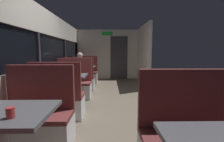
# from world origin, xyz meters

# --- Properties ---
(ground_plane) EXTENTS (3.30, 9.20, 0.02)m
(ground_plane) POSITION_xyz_m (0.00, 0.00, -0.01)
(ground_plane) COLOR #665B4C
(carriage_window_panel_left) EXTENTS (0.09, 8.48, 2.30)m
(carriage_window_panel_left) POSITION_xyz_m (-1.45, 0.00, 1.11)
(carriage_window_panel_left) COLOR beige
(carriage_window_panel_left) RESTS_ON ground_plane
(carriage_end_bulkhead) EXTENTS (2.90, 0.11, 2.30)m
(carriage_end_bulkhead) POSITION_xyz_m (0.06, 4.19, 1.14)
(carriage_end_bulkhead) COLOR beige
(carriage_end_bulkhead) RESTS_ON ground_plane
(carriage_aisle_panel_right) EXTENTS (0.08, 2.40, 2.30)m
(carriage_aisle_panel_right) POSITION_xyz_m (1.45, 3.00, 1.15)
(carriage_aisle_panel_right) COLOR beige
(carriage_aisle_panel_right) RESTS_ON ground_plane
(dining_table_near_window) EXTENTS (0.90, 0.70, 0.74)m
(dining_table_near_window) POSITION_xyz_m (-0.89, -2.09, 0.64)
(dining_table_near_window) COLOR #9E9EA3
(dining_table_near_window) RESTS_ON ground_plane
(bench_near_window_facing_entry) EXTENTS (0.95, 0.50, 1.10)m
(bench_near_window_facing_entry) POSITION_xyz_m (-0.89, -1.39, 0.33)
(bench_near_window_facing_entry) COLOR silver
(bench_near_window_facing_entry) RESTS_ON ground_plane
(dining_table_mid_window) EXTENTS (0.90, 0.70, 0.74)m
(dining_table_mid_window) POSITION_xyz_m (-0.89, 0.24, 0.64)
(dining_table_mid_window) COLOR #9E9EA3
(dining_table_mid_window) RESTS_ON ground_plane
(bench_mid_window_facing_end) EXTENTS (0.95, 0.50, 1.10)m
(bench_mid_window_facing_end) POSITION_xyz_m (-0.89, -0.46, 0.33)
(bench_mid_window_facing_end) COLOR silver
(bench_mid_window_facing_end) RESTS_ON ground_plane
(bench_mid_window_facing_entry) EXTENTS (0.95, 0.50, 1.10)m
(bench_mid_window_facing_entry) POSITION_xyz_m (-0.89, 0.94, 0.33)
(bench_mid_window_facing_entry) COLOR silver
(bench_mid_window_facing_entry) RESTS_ON ground_plane
(dining_table_far_window) EXTENTS (0.90, 0.70, 0.74)m
(dining_table_far_window) POSITION_xyz_m (-0.89, 2.57, 0.64)
(dining_table_far_window) COLOR #9E9EA3
(dining_table_far_window) RESTS_ON ground_plane
(bench_far_window_facing_end) EXTENTS (0.95, 0.50, 1.10)m
(bench_far_window_facing_end) POSITION_xyz_m (-0.89, 1.87, 0.33)
(bench_far_window_facing_end) COLOR silver
(bench_far_window_facing_end) RESTS_ON ground_plane
(bench_far_window_facing_entry) EXTENTS (0.95, 0.50, 1.10)m
(bench_far_window_facing_entry) POSITION_xyz_m (-0.89, 3.27, 0.33)
(bench_far_window_facing_entry) COLOR silver
(bench_far_window_facing_entry) RESTS_ON ground_plane
(seated_passenger) EXTENTS (0.47, 0.55, 1.26)m
(seated_passenger) POSITION_xyz_m (-0.89, 1.94, 0.54)
(seated_passenger) COLOR #26262D
(seated_passenger) RESTS_ON ground_plane
(coffee_cup_primary) EXTENTS (0.07, 0.07, 0.09)m
(coffee_cup_primary) POSITION_xyz_m (-0.72, -2.25, 0.79)
(coffee_cup_primary) COLOR #B23333
(coffee_cup_primary) RESTS_ON dining_table_near_window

